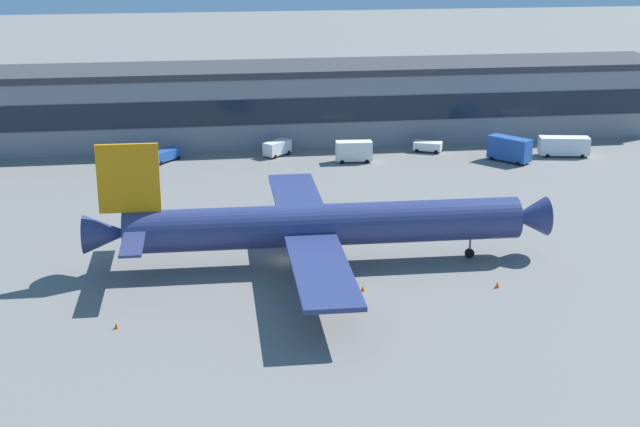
# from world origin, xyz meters

# --- Properties ---
(ground_plane) EXTENTS (600.00, 600.00, 0.00)m
(ground_plane) POSITION_xyz_m (0.00, 0.00, 0.00)
(ground_plane) COLOR slate
(terminal_building) EXTENTS (154.41, 16.25, 13.66)m
(terminal_building) POSITION_xyz_m (0.00, 61.95, 6.85)
(terminal_building) COLOR gray
(terminal_building) RESTS_ON ground_plane
(airliner) EXTENTS (54.63, 46.80, 15.28)m
(airliner) POSITION_xyz_m (3.37, -2.05, 4.88)
(airliner) COLOR navy
(airliner) RESTS_ON ground_plane
(crew_van) EXTENTS (5.26, 5.20, 2.55)m
(crew_van) POSITION_xyz_m (3.80, 49.96, 1.46)
(crew_van) COLOR white
(crew_van) RESTS_ON ground_plane
(stair_truck) EXTENTS (6.12, 2.71, 3.55)m
(stair_truck) POSITION_xyz_m (15.89, 43.86, 1.98)
(stair_truck) COLOR white
(stair_truck) RESTS_ON ground_plane
(baggage_tug) EXTENTS (2.98, 4.03, 1.85)m
(baggage_tug) POSITION_xyz_m (-23.02, 49.53, 1.09)
(baggage_tug) COLOR gray
(baggage_tug) RESTS_ON ground_plane
(fuel_truck) EXTENTS (8.77, 4.32, 3.35)m
(fuel_truck) POSITION_xyz_m (52.54, 42.62, 1.88)
(fuel_truck) COLOR white
(fuel_truck) RESTS_ON ground_plane
(pushback_tractor) EXTENTS (5.44, 4.29, 1.75)m
(pushback_tractor) POSITION_xyz_m (29.99, 49.06, 1.05)
(pushback_tractor) COLOR white
(pushback_tractor) RESTS_ON ground_plane
(belt_loader) EXTENTS (5.59, 6.23, 1.95)m
(belt_loader) POSITION_xyz_m (-15.18, 48.70, 1.15)
(belt_loader) COLOR #2651A5
(belt_loader) RESTS_ON ground_plane
(catering_truck) EXTENTS (6.57, 7.22, 4.15)m
(catering_truck) POSITION_xyz_m (41.77, 40.57, 2.29)
(catering_truck) COLOR #2651A5
(catering_truck) RESTS_ON ground_plane
(traffic_cone_0) EXTENTS (0.49, 0.49, 0.61)m
(traffic_cone_0) POSITION_xyz_m (7.26, -10.73, 0.31)
(traffic_cone_0) COLOR #F2590C
(traffic_cone_0) RESTS_ON ground_plane
(traffic_cone_1) EXTENTS (0.56, 0.56, 0.69)m
(traffic_cone_1) POSITION_xyz_m (22.21, -11.96, 0.35)
(traffic_cone_1) COLOR #F2590C
(traffic_cone_1) RESTS_ON ground_plane
(traffic_cone_2) EXTENTS (0.50, 0.50, 0.63)m
(traffic_cone_2) POSITION_xyz_m (-18.95, -16.72, 0.31)
(traffic_cone_2) COLOR #F2590C
(traffic_cone_2) RESTS_ON ground_plane
(traffic_cone_3) EXTENTS (0.47, 0.47, 0.59)m
(traffic_cone_3) POSITION_xyz_m (4.74, -13.36, 0.29)
(traffic_cone_3) COLOR #F2590C
(traffic_cone_3) RESTS_ON ground_plane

